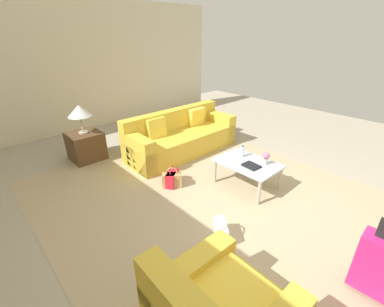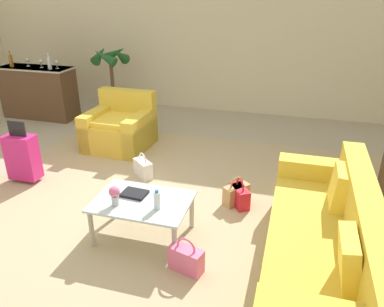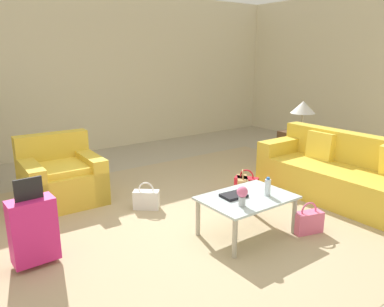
{
  "view_description": "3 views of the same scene",
  "coord_description": "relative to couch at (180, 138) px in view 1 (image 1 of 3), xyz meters",
  "views": [
    {
      "loc": [
        -1.66,
        2.64,
        2.31
      ],
      "look_at": [
        0.77,
        0.38,
        0.75
      ],
      "focal_mm": 24.0,
      "sensor_mm": 36.0,
      "label": 1
    },
    {
      "loc": [
        1.77,
        -3.47,
        2.41
      ],
      "look_at": [
        0.77,
        0.02,
        0.77
      ],
      "focal_mm": 35.0,
      "sensor_mm": 36.0,
      "label": 2
    },
    {
      "loc": [
        -2.26,
        -3.15,
        1.9
      ],
      "look_at": [
        0.11,
        0.09,
        0.83
      ],
      "focal_mm": 35.0,
      "sensor_mm": 36.0,
      "label": 3
    }
  ],
  "objects": [
    {
      "name": "handbag_red",
      "position": [
        -0.94,
        0.98,
        -0.18
      ],
      "size": [
        0.29,
        0.34,
        0.36
      ],
      "color": "red",
      "rests_on": "ground"
    },
    {
      "name": "handbag_pink",
      "position": [
        -1.22,
        -0.27,
        -0.18
      ],
      "size": [
        0.35,
        0.22,
        0.36
      ],
      "color": "pink",
      "rests_on": "ground"
    },
    {
      "name": "water_bottle",
      "position": [
        -1.59,
        -0.0,
        0.22
      ],
      "size": [
        0.06,
        0.06,
        0.2
      ],
      "color": "silver",
      "rests_on": "coffee_table"
    },
    {
      "name": "coffee_table",
      "position": [
        -1.79,
        0.1,
        0.07
      ],
      "size": [
        0.97,
        0.68,
        0.44
      ],
      "color": "silver",
      "rests_on": "ground"
    },
    {
      "name": "suitcase_magenta",
      "position": [
        -3.79,
        0.8,
        0.05
      ],
      "size": [
        0.41,
        0.23,
        0.85
      ],
      "color": "#D12375",
      "rests_on": "ground"
    },
    {
      "name": "wall_right",
      "position": [
        2.87,
        0.6,
        1.24
      ],
      "size": [
        0.12,
        8.0,
        3.1
      ],
      "primitive_type": "cube",
      "color": "beige",
      "rests_on": "ground"
    },
    {
      "name": "flower_vase",
      "position": [
        -2.01,
        -0.05,
        0.25
      ],
      "size": [
        0.11,
        0.11,
        0.21
      ],
      "color": "#B2B7BC",
      "rests_on": "coffee_table"
    },
    {
      "name": "couch",
      "position": [
        0.0,
        0.0,
        0.0
      ],
      "size": [
        0.87,
        2.4,
        0.87
      ],
      "color": "gold",
      "rests_on": "ground"
    },
    {
      "name": "handbag_tan",
      "position": [
        -0.98,
        1.01,
        -0.18
      ],
      "size": [
        0.31,
        0.34,
        0.36
      ],
      "color": "tan",
      "rests_on": "ground"
    },
    {
      "name": "side_table",
      "position": [
        1.01,
        1.6,
        -0.03
      ],
      "size": [
        0.6,
        0.6,
        0.55
      ],
      "primitive_type": "cube",
      "color": "#513823",
      "rests_on": "ground"
    },
    {
      "name": "handbag_white",
      "position": [
        -2.32,
        1.34,
        -0.18
      ],
      "size": [
        0.34,
        0.31,
        0.36
      ],
      "color": "white",
      "rests_on": "ground"
    },
    {
      "name": "coffee_table_book",
      "position": [
        -1.91,
        0.18,
        0.14
      ],
      "size": [
        0.27,
        0.21,
        0.03
      ],
      "primitive_type": "cube",
      "rotation": [
        0.0,
        0.0,
        -0.07
      ],
      "color": "black",
      "rests_on": "coffee_table"
    },
    {
      "name": "ground_plane",
      "position": [
        -2.19,
        0.6,
        -0.31
      ],
      "size": [
        12.0,
        12.0,
        0.0
      ],
      "primitive_type": "plane",
      "color": "#A89E89"
    },
    {
      "name": "area_rug",
      "position": [
        -1.59,
        0.8,
        -0.3
      ],
      "size": [
        5.2,
        4.4,
        0.01
      ],
      "primitive_type": "cube",
      "color": "tan",
      "rests_on": "ground"
    },
    {
      "name": "table_lamp",
      "position": [
        1.01,
        1.6,
        0.68
      ],
      "size": [
        0.43,
        0.43,
        0.55
      ],
      "color": "#ADA899",
      "rests_on": "side_table"
    }
  ]
}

